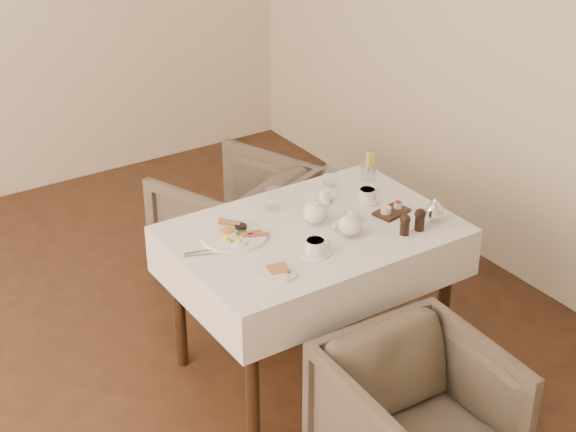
% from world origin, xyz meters
% --- Properties ---
extents(table, '(1.28, 0.88, 0.75)m').
position_xyz_m(table, '(0.80, -0.17, 0.64)').
color(table, black).
rests_on(table, ground).
extents(armchair_near, '(0.70, 0.71, 0.62)m').
position_xyz_m(armchair_near, '(0.70, -1.05, 0.31)').
color(armchair_near, '#4F4639').
rests_on(armchair_near, ground).
extents(armchair_far, '(0.93, 0.94, 0.67)m').
position_xyz_m(armchair_far, '(0.91, 0.76, 0.33)').
color(armchair_far, '#4F4639').
rests_on(armchair_far, ground).
extents(breakfast_plate, '(0.30, 0.30, 0.04)m').
position_xyz_m(breakfast_plate, '(0.46, -0.04, 0.77)').
color(breakfast_plate, white).
rests_on(breakfast_plate, table).
extents(side_plate, '(0.18, 0.17, 0.02)m').
position_xyz_m(side_plate, '(0.44, -0.42, 0.76)').
color(side_plate, white).
rests_on(side_plate, table).
extents(teapot_centre, '(0.19, 0.16, 0.13)m').
position_xyz_m(teapot_centre, '(0.84, -0.13, 0.82)').
color(teapot_centre, white).
rests_on(teapot_centre, table).
extents(teapot_front, '(0.18, 0.16, 0.12)m').
position_xyz_m(teapot_front, '(0.90, -0.31, 0.82)').
color(teapot_front, white).
rests_on(teapot_front, table).
extents(creamer, '(0.06, 0.06, 0.07)m').
position_xyz_m(creamer, '(1.00, 0.02, 0.79)').
color(creamer, white).
rests_on(creamer, table).
extents(teacup_near, '(0.14, 0.14, 0.07)m').
position_xyz_m(teacup_near, '(0.68, -0.36, 0.79)').
color(teacup_near, white).
rests_on(teacup_near, table).
extents(teacup_far, '(0.13, 0.13, 0.06)m').
position_xyz_m(teacup_far, '(1.18, -0.08, 0.78)').
color(teacup_far, white).
rests_on(teacup_far, table).
extents(glass_left, '(0.08, 0.08, 0.10)m').
position_xyz_m(glass_left, '(0.75, 0.10, 0.81)').
color(glass_left, silver).
rests_on(glass_left, table).
extents(glass_mid, '(0.09, 0.09, 0.10)m').
position_xyz_m(glass_mid, '(1.00, -0.20, 0.80)').
color(glass_mid, silver).
rests_on(glass_mid, table).
extents(glass_right, '(0.09, 0.09, 0.10)m').
position_xyz_m(glass_right, '(1.12, 0.15, 0.81)').
color(glass_right, silver).
rests_on(glass_right, table).
extents(condiment_board, '(0.18, 0.14, 0.04)m').
position_xyz_m(condiment_board, '(1.19, -0.25, 0.77)').
color(condiment_board, black).
rests_on(condiment_board, table).
extents(pepper_mill_left, '(0.06, 0.06, 0.10)m').
position_xyz_m(pepper_mill_left, '(1.11, -0.44, 0.81)').
color(pepper_mill_left, black).
rests_on(pepper_mill_left, table).
extents(pepper_mill_right, '(0.06, 0.06, 0.11)m').
position_xyz_m(pepper_mill_right, '(1.20, -0.45, 0.81)').
color(pepper_mill_right, black).
rests_on(pepper_mill_right, table).
extents(silver_pot, '(0.12, 0.10, 0.12)m').
position_xyz_m(silver_pot, '(1.31, -0.42, 0.81)').
color(silver_pot, white).
rests_on(silver_pot, table).
extents(fries_cup, '(0.07, 0.07, 0.16)m').
position_xyz_m(fries_cup, '(1.33, 0.10, 0.82)').
color(fries_cup, silver).
rests_on(fries_cup, table).
extents(cutlery_fork, '(0.20, 0.07, 0.00)m').
position_xyz_m(cutlery_fork, '(0.30, -0.08, 0.76)').
color(cutlery_fork, silver).
rests_on(cutlery_fork, table).
extents(cutlery_knife, '(0.18, 0.09, 0.00)m').
position_xyz_m(cutlery_knife, '(0.27, -0.11, 0.76)').
color(cutlery_knife, silver).
rests_on(cutlery_knife, table).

